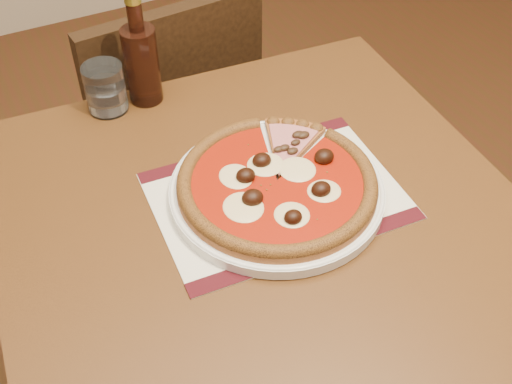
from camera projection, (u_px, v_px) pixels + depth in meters
table at (261, 256)px, 1.06m from camera, size 0.85×0.85×0.75m
chair_far at (166, 129)px, 1.56m from camera, size 0.43×0.43×0.85m
placemat at (277, 196)px, 1.02m from camera, size 0.40×0.30×0.00m
plate at (277, 191)px, 1.01m from camera, size 0.34×0.34×0.02m
pizza at (277, 182)px, 0.99m from camera, size 0.31×0.31×0.04m
ham_slice at (293, 141)px, 1.07m from camera, size 0.13×0.14×0.02m
water_glass at (105, 88)px, 1.15m from camera, size 0.09×0.09×0.09m
bottle at (142, 61)px, 1.15m from camera, size 0.06×0.06×0.21m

